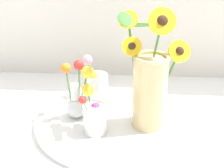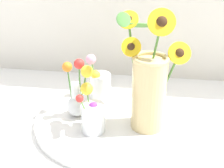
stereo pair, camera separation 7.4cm
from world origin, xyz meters
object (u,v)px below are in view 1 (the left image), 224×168
Objects in this scene: vase_bulb_right at (77,96)px; mason_jar_sunflowers at (150,85)px; vase_small_center at (94,115)px; vase_small_back at (96,84)px; serving_tray at (112,120)px.

mason_jar_sunflowers is at bearing -6.73° from vase_bulb_right.
vase_small_center is at bearing -162.53° from mason_jar_sunflowers.
serving_tray is at bearing -62.66° from vase_small_back.
vase_bulb_right is at bearing 173.27° from mason_jar_sunflowers.
vase_bulb_right reaches higher than serving_tray.
serving_tray is 0.15m from vase_bulb_right.
mason_jar_sunflowers is at bearing -40.58° from vase_small_back.
vase_bulb_right is (-0.12, -0.00, 0.10)m from serving_tray.
mason_jar_sunflowers is 0.26m from vase_bulb_right.
vase_bulb_right reaches higher than vase_small_center.
serving_tray is at bearing 1.49° from vase_bulb_right.
vase_small_center is at bearing -85.73° from vase_small_back.
serving_tray is at bearing 59.23° from vase_small_center.
vase_bulb_right is 1.26× the size of vase_small_back.
mason_jar_sunflowers reaches higher than vase_small_back.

